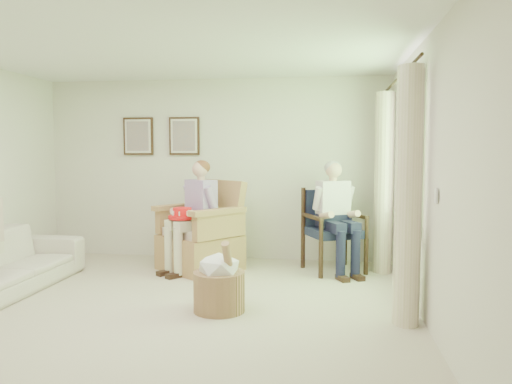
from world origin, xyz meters
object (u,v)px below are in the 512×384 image
red_hat (182,214)px  hatbox (219,282)px  person_dark (334,208)px  wicker_armchair (201,241)px  person_wicker (197,207)px  wood_armchair (334,226)px

red_hat → hatbox: size_ratio=0.48×
person_dark → hatbox: (-1.12, -1.74, -0.55)m
wicker_armchair → person_wicker: (0.00, -0.15, 0.47)m
wicker_armchair → person_dark: 1.80m
wood_armchair → person_dark: person_dark is taller
wicker_armchair → red_hat: wicker_armchair is taller
person_dark → hatbox: size_ratio=1.91×
wicker_armchair → person_wicker: 0.49m
person_wicker → hatbox: person_wicker is taller
wood_armchair → red_hat: bearing=170.0°
person_wicker → wicker_armchair: bearing=127.7°
wicker_armchair → wood_armchair: 1.77m
red_hat → wood_armchair: bearing=15.0°
person_wicker → person_dark: bearing=44.0°
wood_armchair → red_hat: 1.98m
red_hat → hatbox: 1.67m
person_wicker → red_hat: 0.23m
red_hat → person_wicker: bearing=42.5°
wicker_armchair → person_dark: person_dark is taller
wood_armchair → wicker_armchair: bearing=161.9°
person_dark → red_hat: 1.93m
person_wicker → red_hat: bearing=-99.7°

